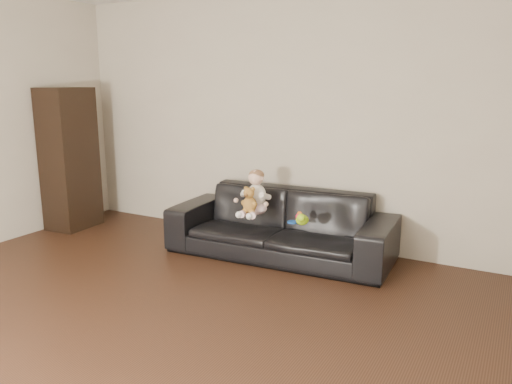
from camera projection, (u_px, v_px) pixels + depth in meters
The scene contains 10 objects.
floor at pixel (82, 353), 3.16m from camera, with size 5.50×5.50×0.00m, color #351F13.
wall_back at pixel (277, 119), 5.23m from camera, with size 5.00×5.00×0.00m, color #BAB09C.
sofa at pixel (280, 224), 4.87m from camera, with size 2.17×0.85×0.63m, color black.
cabinet at pixel (70, 159), 5.74m from camera, with size 0.40×0.56×1.62m, color black.
shelf_item at pixel (68, 127), 5.65m from camera, with size 0.18×0.25×0.28m, color silver.
baby at pixel (255, 195), 4.81m from camera, with size 0.33×0.40×0.44m.
teddy_bear at pixel (249, 200), 4.69m from camera, with size 0.17×0.17×0.25m.
toy_green at pixel (302, 220), 4.48m from camera, with size 0.11×0.14×0.09m, color #9FD919.
toy_rattle at pixel (300, 217), 4.62m from camera, with size 0.08×0.08×0.08m, color #EC1B42.
toy_blue_disc at pixel (292, 222), 4.56m from camera, with size 0.10×0.10×0.01m, color blue.
Camera 1 is at (2.34, -1.98, 1.68)m, focal length 35.00 mm.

